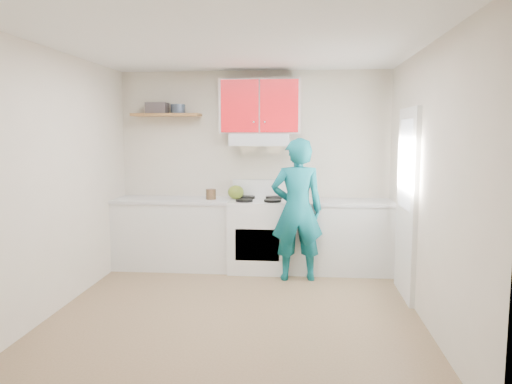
# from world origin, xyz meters

# --- Properties ---
(floor) EXTENTS (3.80, 3.80, 0.00)m
(floor) POSITION_xyz_m (0.00, 0.00, 0.00)
(floor) COLOR brown
(floor) RESTS_ON ground
(ceiling) EXTENTS (3.60, 3.80, 0.04)m
(ceiling) POSITION_xyz_m (0.00, 0.00, 2.60)
(ceiling) COLOR white
(ceiling) RESTS_ON floor
(back_wall) EXTENTS (3.60, 0.04, 2.60)m
(back_wall) POSITION_xyz_m (0.00, 1.90, 1.30)
(back_wall) COLOR beige
(back_wall) RESTS_ON floor
(front_wall) EXTENTS (3.60, 0.04, 2.60)m
(front_wall) POSITION_xyz_m (0.00, -1.90, 1.30)
(front_wall) COLOR beige
(front_wall) RESTS_ON floor
(left_wall) EXTENTS (0.04, 3.80, 2.60)m
(left_wall) POSITION_xyz_m (-1.80, 0.00, 1.30)
(left_wall) COLOR beige
(left_wall) RESTS_ON floor
(right_wall) EXTENTS (0.04, 3.80, 2.60)m
(right_wall) POSITION_xyz_m (1.80, 0.00, 1.30)
(right_wall) COLOR beige
(right_wall) RESTS_ON floor
(door) EXTENTS (0.05, 0.85, 2.05)m
(door) POSITION_xyz_m (1.78, 0.70, 1.02)
(door) COLOR white
(door) RESTS_ON floor
(door_glass) EXTENTS (0.01, 0.55, 0.95)m
(door_glass) POSITION_xyz_m (1.75, 0.70, 1.45)
(door_glass) COLOR white
(door_glass) RESTS_ON door
(counter_left) EXTENTS (1.52, 0.60, 0.90)m
(counter_left) POSITION_xyz_m (-1.04, 1.60, 0.45)
(counter_left) COLOR silver
(counter_left) RESTS_ON floor
(counter_right) EXTENTS (1.32, 0.60, 0.90)m
(counter_right) POSITION_xyz_m (1.14, 1.60, 0.45)
(counter_right) COLOR silver
(counter_right) RESTS_ON floor
(stove) EXTENTS (0.76, 0.65, 0.92)m
(stove) POSITION_xyz_m (0.10, 1.57, 0.46)
(stove) COLOR white
(stove) RESTS_ON floor
(range_hood) EXTENTS (0.76, 0.44, 0.15)m
(range_hood) POSITION_xyz_m (0.10, 1.68, 1.70)
(range_hood) COLOR silver
(range_hood) RESTS_ON back_wall
(upper_cabinets) EXTENTS (1.02, 0.33, 0.70)m
(upper_cabinets) POSITION_xyz_m (0.10, 1.73, 2.12)
(upper_cabinets) COLOR red
(upper_cabinets) RESTS_ON back_wall
(shelf) EXTENTS (0.90, 0.30, 0.04)m
(shelf) POSITION_xyz_m (-1.15, 1.75, 2.02)
(shelf) COLOR brown
(shelf) RESTS_ON back_wall
(books) EXTENTS (0.28, 0.21, 0.14)m
(books) POSITION_xyz_m (-1.27, 1.74, 2.11)
(books) COLOR #3C3537
(books) RESTS_ON shelf
(tin) EXTENTS (0.21, 0.21, 0.12)m
(tin) POSITION_xyz_m (-0.99, 1.73, 2.10)
(tin) COLOR #333D4C
(tin) RESTS_ON shelf
(kettle) EXTENTS (0.27, 0.27, 0.18)m
(kettle) POSITION_xyz_m (-0.22, 1.66, 1.01)
(kettle) COLOR olive
(kettle) RESTS_ON stove
(crock) EXTENTS (0.14, 0.14, 0.16)m
(crock) POSITION_xyz_m (-0.53, 1.57, 0.98)
(crock) COLOR #48331F
(crock) RESTS_ON counter_left
(cutting_board) EXTENTS (0.33, 0.28, 0.02)m
(cutting_board) POSITION_xyz_m (1.01, 1.56, 0.91)
(cutting_board) COLOR olive
(cutting_board) RESTS_ON counter_right
(silicone_mat) EXTENTS (0.36, 0.32, 0.01)m
(silicone_mat) POSITION_xyz_m (1.38, 1.64, 0.90)
(silicone_mat) COLOR red
(silicone_mat) RESTS_ON counter_right
(person) EXTENTS (0.68, 0.49, 1.72)m
(person) POSITION_xyz_m (0.59, 1.19, 0.86)
(person) COLOR #0B5B64
(person) RESTS_ON floor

